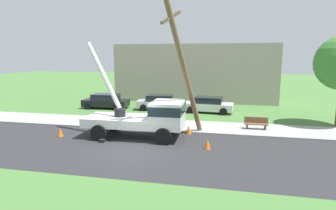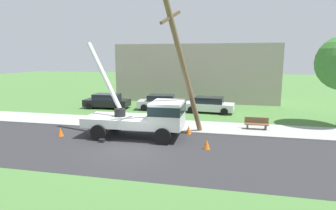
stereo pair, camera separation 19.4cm
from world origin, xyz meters
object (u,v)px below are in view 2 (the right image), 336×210
at_px(parked_sedan_white, 209,105).
at_px(traffic_cone_behind, 61,132).
at_px(traffic_cone_curbside, 189,130).
at_px(utility_truck, 147,116).
at_px(parked_sedan_black, 107,101).
at_px(parked_sedan_silver, 161,102).
at_px(park_bench, 256,124).
at_px(leaning_utility_pole, 184,70).
at_px(traffic_cone_ahead, 207,144).

bearing_deg(parked_sedan_white, traffic_cone_behind, -131.44).
bearing_deg(parked_sedan_white, traffic_cone_curbside, -95.72).
height_order(utility_truck, traffic_cone_curbside, utility_truck).
height_order(traffic_cone_behind, parked_sedan_black, parked_sedan_black).
height_order(utility_truck, parked_sedan_silver, utility_truck).
bearing_deg(park_bench, traffic_cone_behind, -161.20).
height_order(traffic_cone_curbside, park_bench, park_bench).
bearing_deg(traffic_cone_curbside, park_bench, 23.31).
xyz_separation_m(traffic_cone_behind, park_bench, (12.38, 4.22, 0.18)).
relative_size(leaning_utility_pole, parked_sedan_black, 1.86).
bearing_deg(leaning_utility_pole, traffic_cone_curbside, 79.70).
height_order(leaning_utility_pole, parked_sedan_silver, leaning_utility_pole).
relative_size(parked_sedan_black, parked_sedan_silver, 0.98).
bearing_deg(utility_truck, parked_sedan_white, 70.57).
distance_m(traffic_cone_ahead, traffic_cone_behind, 9.40).
bearing_deg(utility_truck, leaning_utility_pole, 11.89).
height_order(leaning_utility_pole, traffic_cone_curbside, leaning_utility_pole).
relative_size(traffic_cone_ahead, parked_sedan_silver, 0.12).
xyz_separation_m(leaning_utility_pole, parked_sedan_black, (-9.09, 8.49, -3.51)).
height_order(traffic_cone_behind, parked_sedan_white, parked_sedan_white).
bearing_deg(parked_sedan_black, traffic_cone_ahead, -44.15).
relative_size(traffic_cone_behind, parked_sedan_black, 0.13).
bearing_deg(park_bench, parked_sedan_black, 157.63).
distance_m(leaning_utility_pole, traffic_cone_ahead, 4.66).
relative_size(traffic_cone_curbside, parked_sedan_black, 0.13).
distance_m(parked_sedan_black, parked_sedan_silver, 5.41).
bearing_deg(traffic_cone_ahead, parked_sedan_black, 135.85).
xyz_separation_m(traffic_cone_ahead, park_bench, (3.00, 4.75, 0.18)).
bearing_deg(park_bench, parked_sedan_silver, 143.95).
distance_m(utility_truck, traffic_cone_behind, 5.72).
bearing_deg(parked_sedan_white, parked_sedan_black, -179.97).
bearing_deg(traffic_cone_ahead, traffic_cone_behind, 176.77).
distance_m(traffic_cone_behind, park_bench, 13.08).
bearing_deg(park_bench, traffic_cone_curbside, -156.69).
height_order(leaning_utility_pole, park_bench, leaning_utility_pole).
height_order(traffic_cone_behind, park_bench, park_bench).
bearing_deg(parked_sedan_black, traffic_cone_behind, -82.41).
bearing_deg(traffic_cone_ahead, park_bench, 57.69).
relative_size(traffic_cone_curbside, parked_sedan_silver, 0.12).
distance_m(parked_sedan_black, parked_sedan_white, 10.02).
distance_m(leaning_utility_pole, traffic_cone_behind, 8.83).
distance_m(leaning_utility_pole, park_bench, 6.60).
bearing_deg(traffic_cone_curbside, traffic_cone_behind, -163.83).
xyz_separation_m(utility_truck, traffic_cone_behind, (-5.54, -0.89, -1.13)).
xyz_separation_m(traffic_cone_ahead, parked_sedan_white, (-0.68, 10.39, 0.43)).
distance_m(utility_truck, traffic_cone_ahead, 4.25).
xyz_separation_m(traffic_cone_curbside, parked_sedan_white, (0.76, 7.56, 0.43)).
height_order(traffic_cone_ahead, park_bench, park_bench).
bearing_deg(traffic_cone_curbside, parked_sedan_silver, 115.93).
height_order(leaning_utility_pole, parked_sedan_black, leaning_utility_pole).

